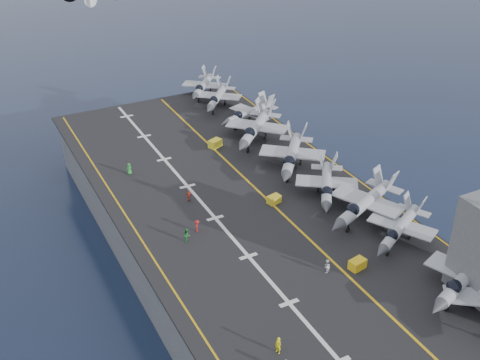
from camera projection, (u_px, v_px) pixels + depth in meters
name	position (u px, v px, depth m)	size (l,w,h in m)	color
ground	(252.00, 265.00, 92.24)	(500.00, 500.00, 0.00)	#142135
hull	(252.00, 238.00, 89.75)	(36.00, 90.00, 10.00)	#56595E
flight_deck	(253.00, 209.00, 87.17)	(38.00, 92.00, 0.40)	black
foul_line	(271.00, 203.00, 88.26)	(0.35, 90.00, 0.02)	gold
landing_centerline	(215.00, 218.00, 84.68)	(0.50, 90.00, 0.02)	silver
deck_edge_port	(141.00, 239.00, 80.31)	(0.25, 90.00, 0.02)	gold
deck_edge_stbd	(356.00, 179.00, 94.42)	(0.25, 90.00, 0.02)	gold
fighter_jet_1	(466.00, 276.00, 69.55)	(17.16, 14.31, 5.09)	#9DA6AD
fighter_jet_2	(400.00, 227.00, 78.73)	(15.90, 14.13, 4.61)	#A1ABB2
fighter_jet_3	(365.00, 202.00, 83.36)	(18.32, 15.67, 5.38)	#A2A9B3
fighter_jet_4	(327.00, 183.00, 88.44)	(15.45, 16.61, 4.80)	#9FA8AF
fighter_jet_5	(292.00, 154.00, 95.98)	(18.06, 18.85, 5.47)	#9199A0
fighter_jet_6	(256.00, 127.00, 104.75)	(19.08, 18.98, 5.61)	#8D969C
fighter_jet_7	(249.00, 112.00, 111.46)	(15.56, 12.86, 4.64)	gray
fighter_jet_8	(218.00, 96.00, 118.37)	(15.51, 16.11, 4.68)	#9CA3AD
tow_cart_a	(357.00, 264.00, 74.56)	(2.31, 1.74, 1.25)	gold
tow_cart_b	(274.00, 199.00, 87.98)	(2.16, 1.64, 1.16)	gold
tow_cart_c	(215.00, 143.00, 103.86)	(2.64, 2.24, 1.35)	yellow
crew_1	(278.00, 345.00, 62.13)	(1.14, 1.39, 2.00)	yellow
crew_2	(187.00, 235.00, 79.47)	(1.15, 1.36, 1.93)	#208730
crew_3	(197.00, 226.00, 81.42)	(1.11, 1.27, 1.78)	#B21919
crew_4	(189.00, 196.00, 88.22)	(1.32, 1.22, 1.84)	#B23427
crew_5	(129.00, 169.00, 95.30)	(1.17, 0.79, 1.91)	#268C33
crew_7	(327.00, 266.00, 73.71)	(1.32, 1.12, 1.86)	silver
fighter_jet_9	(203.00, 85.00, 123.70)	(15.51, 16.11, 4.68)	#9CA3AD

